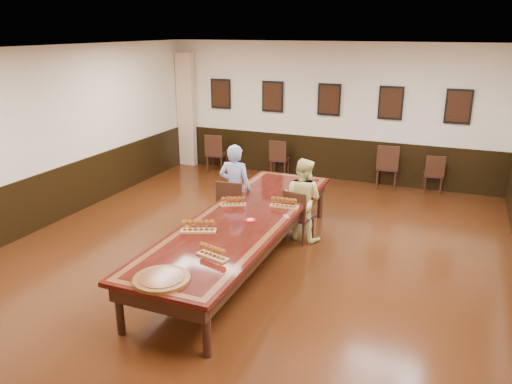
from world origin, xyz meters
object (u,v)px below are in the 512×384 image
at_px(spare_chair_a, 217,153).
at_px(person_woman, 303,199).
at_px(chair_woman, 299,215).
at_px(chair_man, 233,206).
at_px(person_man, 235,188).
at_px(spare_chair_b, 280,158).
at_px(spare_chair_c, 387,166).
at_px(carved_platter, 162,279).
at_px(conference_table, 244,226).
at_px(spare_chair_d, 433,173).

relative_size(spare_chair_a, person_woman, 0.68).
bearing_deg(person_woman, chair_woman, 90.00).
xyz_separation_m(chair_man, person_man, (-0.01, 0.11, 0.30)).
bearing_deg(spare_chair_b, chair_man, 92.32).
xyz_separation_m(spare_chair_c, carved_platter, (-1.52, -6.95, 0.27)).
bearing_deg(conference_table, spare_chair_c, 72.84).
distance_m(person_woman, conference_table, 1.36).
distance_m(spare_chair_d, person_man, 4.83).
height_order(chair_woman, spare_chair_a, spare_chair_a).
bearing_deg(person_woman, spare_chair_d, -107.29).
bearing_deg(spare_chair_b, spare_chair_c, 175.98).
bearing_deg(conference_table, chair_man, 122.39).
bearing_deg(chair_woman, chair_man, 16.16).
bearing_deg(spare_chair_d, spare_chair_a, -6.28).
relative_size(chair_man, conference_table, 0.20).
xyz_separation_m(spare_chair_d, person_woman, (-1.90, -3.57, 0.28)).
relative_size(chair_man, carved_platter, 1.23).
height_order(spare_chair_a, carved_platter, spare_chair_a).
height_order(spare_chair_d, carved_platter, spare_chair_d).
distance_m(spare_chair_b, spare_chair_d, 3.57).
relative_size(chair_man, chair_woman, 1.09).
height_order(spare_chair_b, conference_table, spare_chair_b).
height_order(spare_chair_c, person_man, person_man).
relative_size(person_man, carved_platter, 1.96).
distance_m(chair_woman, person_man, 1.24).
bearing_deg(person_man, conference_table, 115.08).
relative_size(spare_chair_b, spare_chair_c, 0.90).
height_order(person_man, carved_platter, person_man).
height_order(spare_chair_c, carved_platter, spare_chair_c).
bearing_deg(carved_platter, chair_man, 100.59).
height_order(person_woman, carved_platter, person_woman).
height_order(chair_woman, person_woman, person_woman).
bearing_deg(spare_chair_b, person_man, 92.37).
height_order(person_man, conference_table, person_man).
height_order(spare_chair_d, person_man, person_man).
bearing_deg(conference_table, carved_platter, -91.27).
xyz_separation_m(chair_woman, spare_chair_d, (1.92, 3.67, -0.03)).
distance_m(conference_table, carved_platter, 2.20).
bearing_deg(spare_chair_d, spare_chair_c, -6.92).
xyz_separation_m(spare_chair_a, person_woman, (3.28, -3.25, 0.23)).
relative_size(spare_chair_d, person_woman, 0.60).
relative_size(spare_chair_a, carved_platter, 1.20).
relative_size(spare_chair_b, conference_table, 0.18).
bearing_deg(spare_chair_c, person_man, 53.87).
xyz_separation_m(chair_man, spare_chair_b, (-0.46, 3.69, -0.04)).
bearing_deg(chair_woman, person_woman, -90.00).
height_order(chair_man, person_man, person_man).
relative_size(chair_man, spare_chair_b, 1.09).
xyz_separation_m(spare_chair_c, spare_chair_d, (0.99, 0.05, -0.08)).
bearing_deg(chair_man, spare_chair_b, -88.05).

